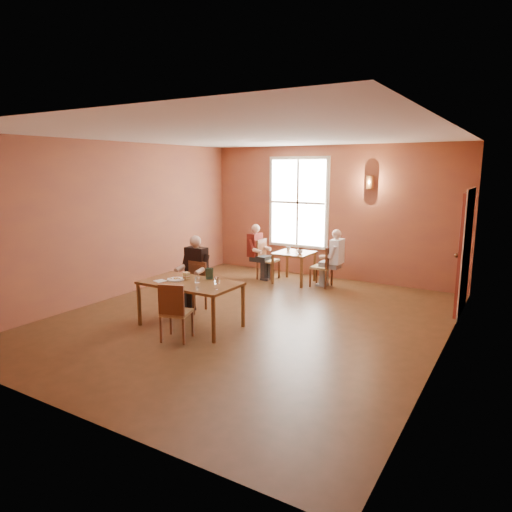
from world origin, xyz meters
The scene contains 27 objects.
ground centered at (0.00, 0.00, 0.00)m, with size 6.00×7.00×0.01m, color brown.
wall_back centered at (0.00, 3.50, 1.50)m, with size 6.00×0.04×3.00m, color brown.
wall_front centered at (0.00, -3.50, 1.50)m, with size 6.00×0.04×3.00m, color brown.
wall_left centered at (-3.00, 0.00, 1.50)m, with size 0.04×7.00×3.00m, color brown.
wall_right centered at (3.00, 0.00, 1.50)m, with size 0.04×7.00×3.00m, color brown.
ceiling centered at (0.00, 0.00, 3.00)m, with size 6.00×7.00×0.04m, color white.
window centered at (-0.80, 3.45, 1.70)m, with size 1.36×0.10×1.96m, color white.
door centered at (2.94, 2.30, 1.05)m, with size 0.12×1.04×2.10m, color maroon.
wall_sconce centered at (0.90, 3.40, 2.20)m, with size 0.16×0.16×0.28m, color brown.
main_table centered at (-0.64, -0.76, 0.36)m, with size 1.55×0.87×0.73m, color brown, non-canonical shape.
chair_diner_main centered at (-1.14, -0.11, 0.43)m, with size 0.38×0.38×0.86m, color #3D230C, non-canonical shape.
diner_main centered at (-1.14, -0.14, 0.63)m, with size 0.51×0.51×1.27m, color black, non-canonical shape.
chair_empty centered at (-0.44, -1.33, 0.44)m, with size 0.39×0.39×0.88m, color #542E11, non-canonical shape.
plate_food centered at (-0.93, -0.77, 0.75)m, with size 0.28×0.28×0.04m, color white.
sandwich centered at (-0.78, -0.68, 0.78)m, with size 0.09×0.08×0.11m, color tan.
goblet_b centered at (-0.02, -0.90, 0.83)m, with size 0.08×0.08×0.20m, color white, non-canonical shape.
goblet_c centered at (-0.32, -0.98, 0.82)m, with size 0.07×0.07×0.18m, color white, non-canonical shape.
menu_stand centered at (-0.48, -0.46, 0.82)m, with size 0.11×0.06×0.19m, color #192D20.
knife centered at (-0.68, -0.98, 0.73)m, with size 0.21×0.02×0.00m, color white.
napkin centered at (-1.09, -0.96, 0.73)m, with size 0.16×0.16×0.01m, color silver.
second_table centered at (-0.48, 2.64, 0.34)m, with size 0.77×0.77×0.68m, color brown, non-canonical shape.
chair_diner_white centered at (0.17, 2.64, 0.44)m, with size 0.39×0.39×0.88m, color #3C1A0E, non-canonical shape.
diner_white centered at (0.20, 2.64, 0.60)m, with size 0.48×0.48×1.20m, color white, non-canonical shape.
chair_diner_maroon centered at (-1.13, 2.64, 0.45)m, with size 0.40×0.40×0.90m, color brown, non-canonical shape.
diner_maroon centered at (-1.16, 2.64, 0.60)m, with size 0.48×0.48×1.21m, color maroon, non-canonical shape.
cup_a centered at (-0.30, 2.54, 0.73)m, with size 0.12×0.12×0.09m, color white.
cup_b centered at (-0.67, 2.73, 0.73)m, with size 0.10×0.10×0.09m, color white.
Camera 1 is at (3.84, -6.22, 2.50)m, focal length 32.00 mm.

